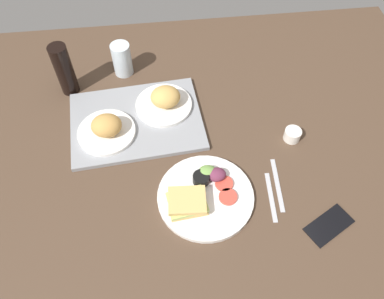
# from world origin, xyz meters

# --- Properties ---
(ground_plane) EXTENTS (1.90, 1.50, 0.03)m
(ground_plane) POSITION_xyz_m (0.00, 0.00, -0.01)
(ground_plane) COLOR #4C3828
(serving_tray) EXTENTS (0.47, 0.36, 0.02)m
(serving_tray) POSITION_xyz_m (-0.16, 0.20, 0.01)
(serving_tray) COLOR gray
(serving_tray) RESTS_ON ground_plane
(bread_plate_near) EXTENTS (0.19, 0.19, 0.08)m
(bread_plate_near) POSITION_xyz_m (-0.25, 0.14, 0.05)
(bread_plate_near) COLOR white
(bread_plate_near) RESTS_ON serving_tray
(bread_plate_far) EXTENTS (0.20, 0.20, 0.08)m
(bread_plate_far) POSITION_xyz_m (-0.05, 0.25, 0.05)
(bread_plate_far) COLOR white
(bread_plate_far) RESTS_ON serving_tray
(plate_with_salad) EXTENTS (0.29, 0.29, 0.05)m
(plate_with_salad) POSITION_xyz_m (0.04, -0.12, 0.02)
(plate_with_salad) COLOR white
(plate_with_salad) RESTS_ON ground_plane
(drinking_glass) EXTENTS (0.07, 0.07, 0.13)m
(drinking_glass) POSITION_xyz_m (-0.20, 0.46, 0.06)
(drinking_glass) COLOR silver
(drinking_glass) RESTS_ON ground_plane
(soda_bottle) EXTENTS (0.06, 0.06, 0.20)m
(soda_bottle) POSITION_xyz_m (-0.39, 0.38, 0.10)
(soda_bottle) COLOR black
(soda_bottle) RESTS_ON ground_plane
(espresso_cup) EXTENTS (0.06, 0.06, 0.04)m
(espresso_cup) POSITION_xyz_m (0.36, 0.07, 0.02)
(espresso_cup) COLOR silver
(espresso_cup) RESTS_ON ground_plane
(fork) EXTENTS (0.03, 0.17, 0.01)m
(fork) POSITION_xyz_m (0.24, -0.15, 0.00)
(fork) COLOR #B7B7BC
(fork) RESTS_ON ground_plane
(knife) EXTENTS (0.03, 0.19, 0.01)m
(knife) POSITION_xyz_m (0.27, -0.11, 0.00)
(knife) COLOR #B7B7BC
(knife) RESTS_ON ground_plane
(cell_phone) EXTENTS (0.16, 0.13, 0.01)m
(cell_phone) POSITION_xyz_m (0.39, -0.26, 0.00)
(cell_phone) COLOR black
(cell_phone) RESTS_ON ground_plane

